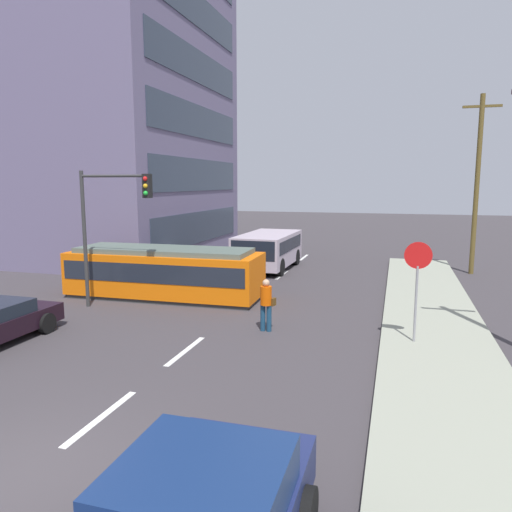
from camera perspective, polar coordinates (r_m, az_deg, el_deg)
The scene contains 14 objects.
ground_plane at distance 17.36m, azimuth -2.80°, elevation -6.87°, with size 120.00×120.00×0.00m, color #3C373B.
sidewalk_curb_right at distance 12.72m, azimuth 21.58°, elevation -13.08°, with size 3.20×36.00×0.14m, color gray.
lane_stripe_1 at distance 10.62m, azimuth -17.83°, elevation -17.72°, with size 0.16×2.40×0.01m, color silver.
lane_stripe_2 at distance 13.82m, azimuth -8.34°, elevation -11.06°, with size 0.16×2.40×0.01m, color silver.
lane_stripe_3 at distance 24.53m, azimuth 3.08°, elevation -2.24°, with size 0.16×2.40×0.01m, color silver.
lane_stripe_4 at distance 30.32m, azimuth 5.70°, elevation -0.17°, with size 0.16×2.40×0.01m, color silver.
corner_building at distance 34.70m, azimuth -20.38°, elevation 16.36°, with size 16.92×14.86×19.20m.
streetcar_tram at distance 19.97m, azimuth -10.80°, elevation -1.84°, with size 7.96×2.72×2.04m.
city_bus at distance 26.03m, azimuth 1.45°, elevation 0.85°, with size 2.65×5.52×1.93m.
pedestrian_crossing at distance 15.17m, azimuth 1.22°, elevation -5.47°, with size 0.48×0.36×1.67m.
parked_sedan_far at distance 24.44m, azimuth -10.80°, elevation -0.95°, with size 2.09×4.39×1.19m.
stop_sign at distance 14.26m, azimuth 18.59°, elevation -1.70°, with size 0.76×0.07×2.88m.
traffic_light_mast at distance 18.28m, azimuth -16.95°, elevation 4.91°, with size 2.88×0.33×5.09m.
utility_pole_mid at distance 26.82m, azimuth 24.73°, elevation 7.93°, with size 1.80×0.24×8.96m.
Camera 1 is at (5.52, -5.79, 4.66)m, focal length 33.74 mm.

